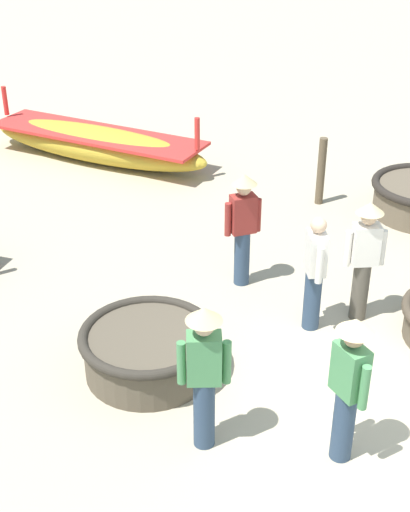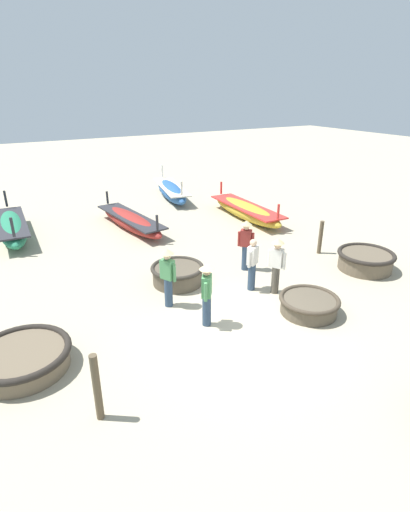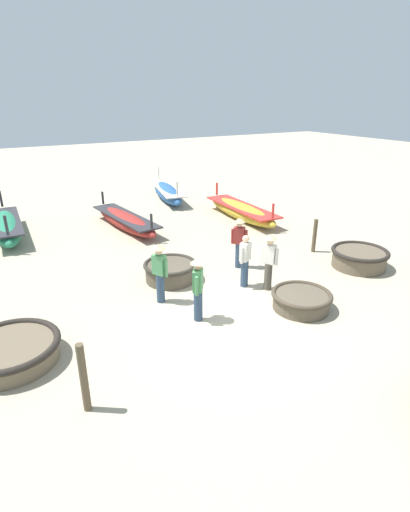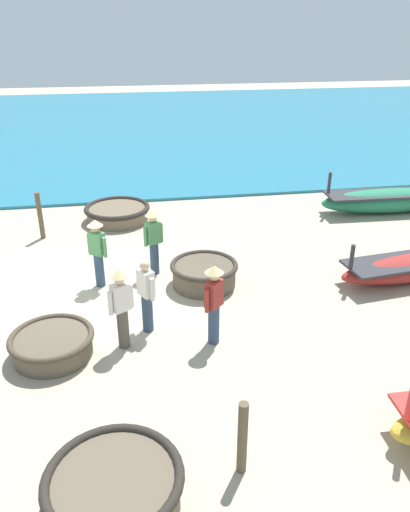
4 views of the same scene
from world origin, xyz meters
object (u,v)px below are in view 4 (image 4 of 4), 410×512
Objects in this scene: coracle_center at (114,490)px; fisherman_standing_left at (121,303)px; mooring_post_inland at (242,438)px; coracle_far_left at (204,273)px; fisherman_standing_right at (153,238)px; long_boat_green_hull at (390,200)px; mooring_post_shoreline at (40,216)px; fisherman_crouching at (146,294)px; fisherman_by_coracle at (97,249)px; coracle_weathered at (52,344)px; fisherman_hauling at (214,300)px; coracle_front_right at (117,212)px.

coracle_center is 3.62m from fisherman_standing_left.
fisherman_standing_left is 1.39× the size of mooring_post_inland.
coracle_center is at bearing -20.26° from coracle_far_left.
long_boat_green_hull is at bearing 111.44° from fisherman_standing_right.
coracle_center is 0.39× the size of long_boat_green_hull.
fisherman_standing_right is at bearing 171.20° from coracle_center.
fisherman_crouching is at bearing 27.13° from mooring_post_shoreline.
mooring_post_inland is at bearing 19.43° from fisherman_by_coracle.
mooring_post_inland reaches higher than coracle_far_left.
coracle_far_left is at bearing 124.56° from coracle_weathered.
fisherman_standing_right and fisherman_hauling have the same top height.
fisherman_crouching is 0.94× the size of fisherman_standing_left.
coracle_far_left is 0.35× the size of long_boat_green_hull.
coracle_weathered is (6.83, -1.27, -0.02)m from coracle_front_right.
fisherman_hauling reaches higher than coracle_weathered.
mooring_post_shoreline is at bearing -132.34° from fisherman_standing_right.
coracle_far_left is 7.83m from long_boat_green_hull.
coracle_weathered is 0.98× the size of coracle_far_left.
coracle_front_right is 10.32m from coracle_center.
coracle_far_left is at bearing -60.10° from long_boat_green_hull.
fisherman_standing_right is (-6.54, 1.01, 0.63)m from coracle_center.
fisherman_standing_right is 1.00× the size of fisherman_hauling.
mooring_post_shoreline reaches higher than coracle_far_left.
fisherman_by_coracle is 3.62m from mooring_post_shoreline.
fisherman_standing_left reaches higher than coracle_far_left.
fisherman_standing_right is 4.10m from mooring_post_shoreline.
fisherman_by_coracle is 1.00× the size of fisherman_standing_left.
fisherman_by_coracle reaches higher than coracle_weathered.
fisherman_hauling is (2.33, -0.20, 0.65)m from coracle_far_left.
fisherman_hauling is at bearing -48.27° from long_boat_green_hull.
coracle_far_left is at bearing 49.24° from mooring_post_shoreline.
fisherman_hauling reaches higher than coracle_far_left.
coracle_far_left is at bearing 54.00° from fisherman_standing_right.
coracle_center is 6.11m from coracle_far_left.
fisherman_by_coracle reaches higher than coracle_far_left.
long_boat_green_hull reaches higher than coracle_far_left.
fisherman_standing_right is 1.39× the size of mooring_post_inland.
mooring_post_inland is (3.73, 1.06, -0.24)m from fisherman_crouching.
mooring_post_inland is at bearing -3.30° from fisherman_hauling.
fisherman_by_coracle is (-2.07, -0.99, 0.12)m from fisherman_crouching.
coracle_far_left is 1.17× the size of mooring_post_shoreline.
fisherman_hauling is 1.73m from fisherman_standing_left.
fisherman_crouching is 1.15× the size of mooring_post_shoreline.
mooring_post_shoreline is (0.34, -10.92, 0.28)m from long_boat_green_hull.
fisherman_crouching is at bearing 106.69° from coracle_weathered.
fisherman_standing_left is at bearing -55.12° from long_boat_green_hull.
fisherman_standing_right is at bearing 164.53° from fisherman_standing_left.
mooring_post_inland is (-0.31, 1.74, 0.27)m from coracle_center.
fisherman_by_coracle is 6.16m from mooring_post_inland.
fisherman_crouching is (-0.55, 1.82, 0.58)m from coracle_weathered.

